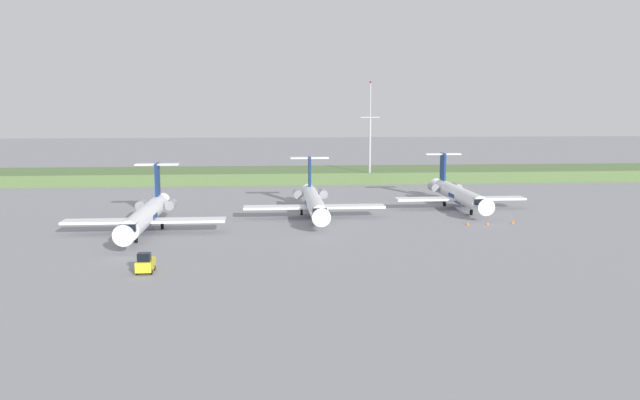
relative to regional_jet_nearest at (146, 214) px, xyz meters
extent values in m
plane|color=gray|center=(25.88, 29.35, -2.54)|extent=(500.00, 500.00, 0.00)
cube|color=#597542|center=(25.88, 63.50, -1.18)|extent=(320.00, 20.00, 2.70)
cylinder|color=white|center=(0.00, -0.59, -0.09)|extent=(2.70, 24.00, 2.70)
cone|color=white|center=(0.00, -14.09, -0.09)|extent=(2.70, 3.00, 2.70)
cone|color=white|center=(0.00, 13.41, -0.09)|extent=(2.30, 4.00, 2.29)
cube|color=black|center=(0.00, -12.19, 0.39)|extent=(2.02, 1.80, 0.90)
cylinder|color=navy|center=(0.00, -0.59, -0.24)|extent=(2.76, 3.60, 2.76)
cube|color=white|center=(-5.91, -1.59, -0.69)|extent=(11.00, 3.20, 0.36)
cube|color=white|center=(5.90, -1.59, -0.69)|extent=(11.00, 3.20, 0.36)
cube|color=navy|center=(0.00, 10.41, 3.86)|extent=(0.36, 3.20, 5.20)
cube|color=white|center=(0.00, 10.71, 6.26)|extent=(6.80, 1.80, 0.24)
cylinder|color=gray|center=(-2.25, 8.61, 0.11)|extent=(1.50, 3.40, 1.50)
cylinder|color=gray|center=(2.25, 8.61, 0.11)|extent=(1.50, 3.40, 1.50)
cylinder|color=gray|center=(0.00, -8.03, -1.54)|extent=(0.20, 0.20, 0.65)
cylinder|color=black|center=(0.00, -8.03, -2.09)|extent=(0.30, 0.90, 0.90)
cylinder|color=black|center=(-1.90, 1.81, -2.09)|extent=(0.35, 0.90, 0.90)
cylinder|color=black|center=(1.90, 1.81, -2.09)|extent=(0.35, 0.90, 0.90)
cylinder|color=white|center=(25.00, 10.43, -0.09)|extent=(2.70, 24.00, 2.70)
cone|color=white|center=(25.00, -3.07, -0.09)|extent=(2.70, 3.00, 2.70)
cone|color=white|center=(25.00, 24.43, -0.09)|extent=(2.29, 4.00, 2.29)
cube|color=black|center=(25.00, -1.17, 0.39)|extent=(2.03, 1.80, 0.90)
cylinder|color=navy|center=(25.00, 10.43, -0.24)|extent=(2.76, 3.60, 2.76)
cube|color=white|center=(19.10, 9.43, -0.69)|extent=(11.00, 3.20, 0.36)
cube|color=white|center=(30.91, 9.43, -0.69)|extent=(11.00, 3.20, 0.36)
cube|color=navy|center=(25.00, 21.43, 3.86)|extent=(0.36, 3.20, 5.20)
cube|color=white|center=(25.00, 21.73, 6.26)|extent=(6.80, 1.80, 0.24)
cylinder|color=gray|center=(22.75, 19.63, 0.11)|extent=(1.50, 3.40, 1.50)
cylinder|color=gray|center=(27.25, 19.63, 0.11)|extent=(1.50, 3.40, 1.50)
cylinder|color=gray|center=(25.00, 2.99, -1.54)|extent=(0.20, 0.20, 0.65)
cylinder|color=black|center=(25.00, 2.99, -2.09)|extent=(0.30, 0.90, 0.90)
cylinder|color=black|center=(23.10, 12.83, -2.09)|extent=(0.35, 0.90, 0.90)
cylinder|color=black|center=(26.90, 12.83, -2.09)|extent=(0.35, 0.90, 0.90)
cylinder|color=white|center=(51.26, 17.80, -0.09)|extent=(2.70, 24.00, 2.70)
cone|color=white|center=(51.26, 4.30, -0.09)|extent=(2.70, 3.00, 2.70)
cone|color=white|center=(51.26, 31.80, -0.09)|extent=(2.30, 4.00, 2.29)
cube|color=black|center=(51.26, 6.20, 0.39)|extent=(2.02, 1.80, 0.90)
cylinder|color=navy|center=(51.26, 17.80, -0.24)|extent=(2.76, 3.60, 2.76)
cube|color=white|center=(45.36, 16.80, -0.69)|extent=(11.00, 3.20, 0.36)
cube|color=white|center=(57.17, 16.80, -0.69)|extent=(11.00, 3.20, 0.36)
cube|color=navy|center=(51.26, 28.80, 3.86)|extent=(0.36, 3.20, 5.20)
cube|color=white|center=(51.26, 29.10, 6.26)|extent=(6.80, 1.80, 0.24)
cylinder|color=gray|center=(49.01, 27.00, 0.11)|extent=(1.50, 3.40, 1.50)
cylinder|color=gray|center=(53.51, 27.00, 0.11)|extent=(1.50, 3.40, 1.50)
cylinder|color=gray|center=(51.26, 10.36, -1.54)|extent=(0.20, 0.20, 0.65)
cylinder|color=black|center=(51.26, 10.36, -2.09)|extent=(0.30, 0.90, 0.90)
cylinder|color=black|center=(49.36, 20.20, -2.09)|extent=(0.35, 0.90, 0.90)
cylinder|color=black|center=(53.16, 20.20, -2.09)|extent=(0.35, 0.90, 0.90)
cylinder|color=#B2B2B7|center=(40.98, 54.31, 4.96)|extent=(0.50, 0.50, 14.99)
cylinder|color=#B2B2B7|center=(40.98, 54.31, 16.49)|extent=(0.28, 0.28, 8.07)
cube|color=#B2B2B7|center=(40.98, 54.31, 12.86)|extent=(4.40, 0.20, 0.20)
sphere|color=red|center=(40.98, 54.31, 20.78)|extent=(0.50, 0.50, 0.50)
cube|color=yellow|center=(4.09, -23.98, -1.69)|extent=(1.70, 3.20, 1.10)
cube|color=black|center=(4.09, -24.54, -0.69)|extent=(1.36, 1.10, 0.90)
cylinder|color=black|center=(3.34, -24.94, -2.24)|extent=(0.22, 0.60, 0.60)
cylinder|color=black|center=(4.84, -24.94, -2.24)|extent=(0.22, 0.60, 0.60)
cylinder|color=black|center=(3.34, -23.02, -2.24)|extent=(0.22, 0.60, 0.60)
cylinder|color=black|center=(4.84, -23.02, -2.24)|extent=(0.22, 0.60, 0.60)
cone|color=orange|center=(47.85, 1.15, -2.26)|extent=(0.44, 0.44, 0.55)
cone|color=orange|center=(51.04, 1.46, -2.26)|extent=(0.44, 0.44, 0.55)
cone|color=orange|center=(55.18, 1.95, -2.26)|extent=(0.44, 0.44, 0.55)
camera|label=1|loc=(17.53, -95.42, 15.58)|focal=36.98mm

